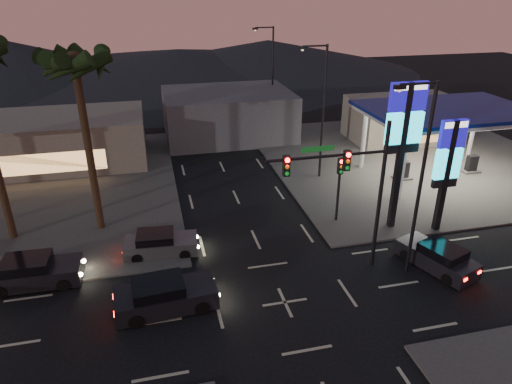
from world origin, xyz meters
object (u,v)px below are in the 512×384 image
object	(u,v)px
car_lane_b_mid	(34,272)
suv_station	(438,257)
gas_station	(448,113)
pylon_sign_tall	(404,128)
car_lane_b_front	(160,244)
car_lane_a_front	(164,296)
pylon_sign_short	(448,160)
traffic_signal_mast	(350,179)

from	to	relation	value
car_lane_b_mid	suv_station	distance (m)	20.86
gas_station	pylon_sign_tall	size ratio (longest dim) A/B	1.36
suv_station	car_lane_b_front	bearing A→B (deg)	161.26
car_lane_a_front	suv_station	distance (m)	14.28
car_lane_b_mid	suv_station	world-z (taller)	car_lane_b_mid
pylon_sign_short	car_lane_b_mid	world-z (taller)	pylon_sign_short
pylon_sign_tall	pylon_sign_short	bearing A→B (deg)	-21.80
pylon_sign_tall	car_lane_b_front	xyz separation A→B (m)	(-14.06, 0.26, -5.77)
pylon_sign_tall	traffic_signal_mast	xyz separation A→B (m)	(-4.74, -3.51, -1.17)
gas_station	car_lane_b_front	bearing A→B (deg)	-163.87
gas_station	pylon_sign_short	distance (m)	9.02
pylon_sign_tall	car_lane_b_front	world-z (taller)	pylon_sign_tall
gas_station	car_lane_b_front	distance (m)	22.88
car_lane_b_front	suv_station	xyz separation A→B (m)	(14.27, -4.84, 0.03)
gas_station	car_lane_a_front	size ratio (longest dim) A/B	2.50
pylon_sign_tall	suv_station	xyz separation A→B (m)	(0.21, -4.58, -5.74)
pylon_sign_tall	suv_station	distance (m)	7.35
gas_station	traffic_signal_mast	xyz separation A→B (m)	(-12.24, -10.01, 0.15)
traffic_signal_mast	suv_station	world-z (taller)	traffic_signal_mast
car_lane_a_front	car_lane_b_front	distance (m)	4.87
traffic_signal_mast	car_lane_a_front	xyz separation A→B (m)	(-9.33, -1.09, -4.51)
car_lane_b_front	pylon_sign_short	bearing A→B (deg)	-4.36
pylon_sign_tall	traffic_signal_mast	bearing A→B (deg)	-143.48
traffic_signal_mast	car_lane_b_mid	xyz separation A→B (m)	(-15.61, 2.39, -4.53)
gas_station	pylon_sign_tall	xyz separation A→B (m)	(-7.50, -6.50, 1.31)
pylon_sign_short	car_lane_b_front	bearing A→B (deg)	175.64
traffic_signal_mast	car_lane_b_front	world-z (taller)	traffic_signal_mast
pylon_sign_tall	suv_station	bearing A→B (deg)	-87.35
gas_station	traffic_signal_mast	distance (m)	15.82
pylon_sign_short	traffic_signal_mast	xyz separation A→B (m)	(-7.24, -2.51, 0.57)
suv_station	gas_station	bearing A→B (deg)	56.67
car_lane_a_front	traffic_signal_mast	bearing A→B (deg)	6.69
car_lane_a_front	pylon_sign_short	bearing A→B (deg)	12.28
gas_station	traffic_signal_mast	size ratio (longest dim) A/B	1.53
pylon_sign_tall	car_lane_b_mid	distance (m)	21.17
gas_station	suv_station	distance (m)	13.98
traffic_signal_mast	car_lane_a_front	size ratio (longest dim) A/B	1.64
pylon_sign_short	car_lane_b_front	xyz separation A→B (m)	(-16.56, 1.26, -4.03)
gas_station	car_lane_b_mid	xyz separation A→B (m)	(-27.86, -7.62, -4.38)
traffic_signal_mast	car_lane_b_front	xyz separation A→B (m)	(-9.32, 3.77, -4.60)
suv_station	pylon_sign_short	bearing A→B (deg)	57.43
pylon_sign_short	suv_station	distance (m)	5.84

